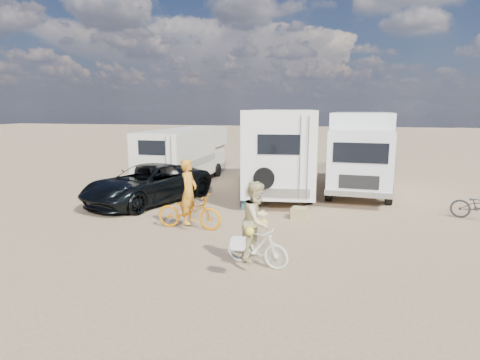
% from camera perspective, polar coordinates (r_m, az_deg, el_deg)
% --- Properties ---
extents(ground, '(140.00, 140.00, 0.00)m').
position_cam_1_polar(ground, '(11.27, 0.81, -8.16)').
color(ground, tan).
rests_on(ground, ground).
extents(rv_main, '(3.34, 7.94, 3.49)m').
position_cam_1_polar(rv_main, '(17.24, 5.93, 4.17)').
color(rv_main, white).
rests_on(rv_main, ground).
extents(rv_left, '(2.25, 6.91, 2.58)m').
position_cam_1_polar(rv_left, '(19.23, -7.85, 3.39)').
color(rv_left, '#EDEACC').
rests_on(rv_left, ground).
extents(box_truck, '(2.86, 6.49, 3.38)m').
position_cam_1_polar(box_truck, '(17.50, 16.86, 3.68)').
color(box_truck, silver).
rests_on(box_truck, ground).
extents(dark_suv, '(4.18, 5.76, 1.46)m').
position_cam_1_polar(dark_suv, '(15.51, -13.08, -0.53)').
color(dark_suv, black).
rests_on(dark_suv, ground).
extents(bike_man, '(2.02, 0.76, 1.05)m').
position_cam_1_polar(bike_man, '(11.98, -7.30, -4.49)').
color(bike_man, '#C97105').
rests_on(bike_man, ground).
extents(bike_woman, '(1.63, 0.86, 0.94)m').
position_cam_1_polar(bike_woman, '(9.16, 2.41, -9.47)').
color(bike_woman, beige).
rests_on(bike_woman, ground).
extents(rider_man, '(0.48, 0.71, 1.91)m').
position_cam_1_polar(rider_man, '(11.88, -7.35, -2.49)').
color(rider_man, orange).
rests_on(rider_man, ground).
extents(rider_woman, '(0.89, 1.02, 1.79)m').
position_cam_1_polar(rider_woman, '(9.03, 2.43, -6.93)').
color(rider_woman, '#C7B87F').
rests_on(rider_woman, ground).
extents(cooler, '(0.56, 0.42, 0.43)m').
position_cam_1_polar(cooler, '(14.34, 1.43, -3.23)').
color(cooler, teal).
rests_on(cooler, ground).
extents(crate, '(0.53, 0.53, 0.37)m').
position_cam_1_polar(crate, '(13.16, 8.45, -4.72)').
color(crate, '#9A8A57').
rests_on(crate, ground).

